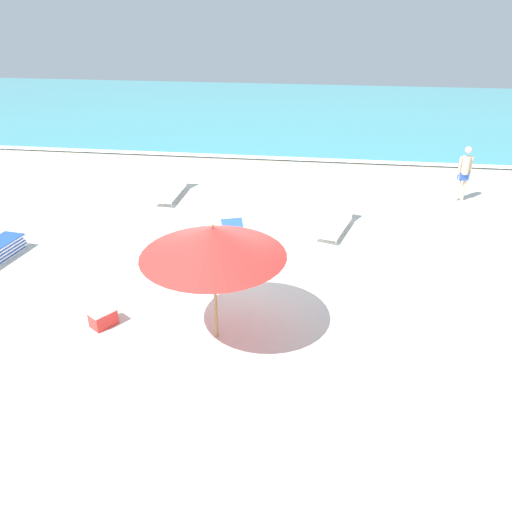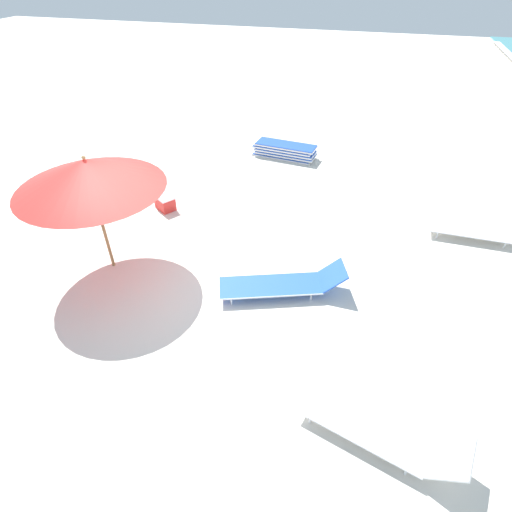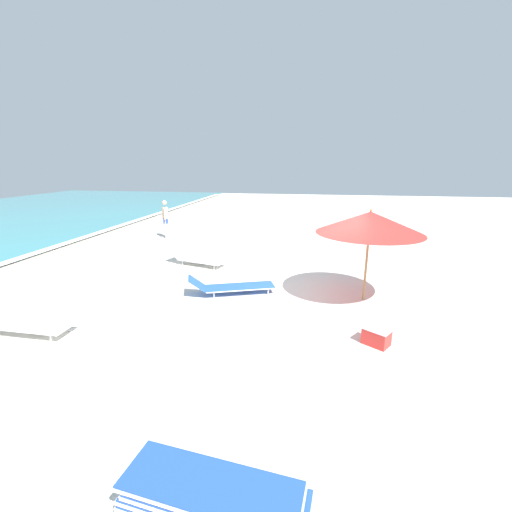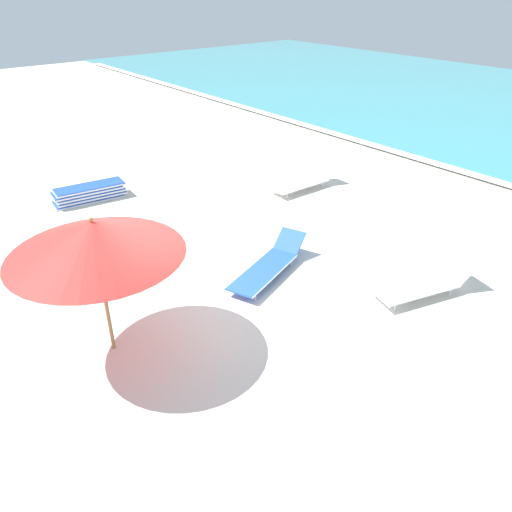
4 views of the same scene
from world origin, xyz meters
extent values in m
cube|color=silver|center=(0.00, 0.00, -0.08)|extent=(60.00, 60.00, 0.16)
cube|color=#AFA492|center=(0.00, 9.30, 0.00)|extent=(57.00, 2.20, 0.00)
cube|color=#AFA492|center=(-6.98, 6.22, 0.00)|extent=(2.85, 1.32, 0.00)
cube|color=white|center=(0.00, 10.56, 0.06)|extent=(56.00, 0.44, 0.01)
cylinder|color=#9E7547|center=(0.02, -1.38, 1.02)|extent=(0.06, 0.06, 2.03)
cone|color=red|center=(0.02, -1.38, 2.03)|extent=(2.62, 2.62, 0.54)
cylinder|color=#A4221E|center=(0.02, -1.38, 1.77)|extent=(2.55, 2.55, 0.01)
sphere|color=#9E7547|center=(0.02, -1.38, 2.33)|extent=(0.07, 0.07, 0.07)
cube|color=blue|center=(-6.10, 0.78, 0.06)|extent=(0.81, 1.86, 0.03)
cube|color=silver|center=(-6.10, 0.78, 0.03)|extent=(0.83, 1.90, 0.04)
cube|color=blue|center=(-6.10, 0.86, 0.14)|extent=(0.81, 1.86, 0.03)
cube|color=silver|center=(-6.10, 0.86, 0.11)|extent=(0.83, 1.90, 0.04)
cube|color=blue|center=(-6.10, 0.85, 0.23)|extent=(0.81, 1.86, 0.03)
cube|color=silver|center=(-6.10, 0.85, 0.20)|extent=(0.83, 1.90, 0.04)
cube|color=blue|center=(-6.10, 0.78, 0.31)|extent=(0.81, 1.86, 0.03)
cube|color=silver|center=(-6.10, 0.78, 0.28)|extent=(0.83, 1.90, 0.04)
cube|color=blue|center=(-6.10, 0.86, 0.40)|extent=(0.81, 1.86, 0.03)
cube|color=silver|center=(-6.10, 0.86, 0.37)|extent=(0.83, 1.90, 0.04)
cube|color=white|center=(2.24, 3.73, 0.17)|extent=(1.03, 1.76, 0.03)
cylinder|color=silver|center=(1.95, 3.82, 0.17)|extent=(0.48, 1.60, 0.03)
cylinder|color=silver|center=(2.53, 3.65, 0.17)|extent=(0.48, 1.60, 0.03)
cube|color=white|center=(2.52, 4.72, 0.37)|extent=(0.67, 0.56, 0.40)
cylinder|color=silver|center=(1.82, 3.18, 0.08)|extent=(0.03, 0.03, 0.16)
cylinder|color=silver|center=(2.31, 3.04, 0.08)|extent=(0.03, 0.03, 0.16)
cylinder|color=silver|center=(2.17, 4.43, 0.08)|extent=(0.03, 0.03, 0.16)
cylinder|color=silver|center=(2.66, 4.29, 0.08)|extent=(0.03, 0.03, 0.16)
cube|color=blue|center=(-0.05, 1.89, 0.17)|extent=(1.21, 1.96, 0.03)
cylinder|color=silver|center=(-0.34, 1.78, 0.17)|extent=(0.67, 1.76, 0.03)
cylinder|color=silver|center=(0.23, 1.99, 0.17)|extent=(0.67, 1.76, 0.03)
cube|color=blue|center=(-0.45, 2.97, 0.35)|extent=(0.70, 0.62, 0.36)
cylinder|color=silver|center=(-0.04, 1.12, 0.08)|extent=(0.03, 0.03, 0.16)
cylinder|color=silver|center=(0.44, 1.29, 0.08)|extent=(0.03, 0.03, 0.16)
cylinder|color=silver|center=(-0.55, 2.48, 0.08)|extent=(0.03, 0.03, 0.16)
cylinder|color=silver|center=(-0.07, 2.66, 0.08)|extent=(0.03, 0.03, 0.16)
cube|color=white|center=(-3.03, 5.71, 0.17)|extent=(0.63, 1.75, 0.03)
cylinder|color=silver|center=(-3.33, 5.72, 0.17)|extent=(0.06, 1.75, 0.03)
cylinder|color=silver|center=(-2.73, 5.71, 0.17)|extent=(0.06, 1.75, 0.03)
cube|color=white|center=(-3.01, 6.75, 0.40)|extent=(0.58, 0.35, 0.46)
cylinder|color=silver|center=(-3.29, 5.04, 0.08)|extent=(0.03, 0.03, 0.16)
cylinder|color=silver|center=(-2.78, 5.03, 0.08)|extent=(0.03, 0.03, 0.16)
cylinder|color=silver|center=(-3.27, 6.40, 0.08)|extent=(0.03, 0.03, 0.16)
cylinder|color=silver|center=(-2.76, 6.39, 0.08)|extent=(0.03, 0.03, 0.16)
cube|color=red|center=(-2.29, -1.33, 0.16)|extent=(0.55, 0.59, 0.32)
cube|color=white|center=(-2.29, -1.33, 0.35)|extent=(0.57, 0.61, 0.05)
camera|label=1|loc=(1.85, -9.04, 5.83)|focal=35.00mm
camera|label=2|loc=(5.30, 3.12, 5.14)|focal=28.00mm
camera|label=3|loc=(-8.62, -0.04, 3.46)|focal=24.00mm
camera|label=4|loc=(6.45, -3.60, 5.37)|focal=35.00mm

